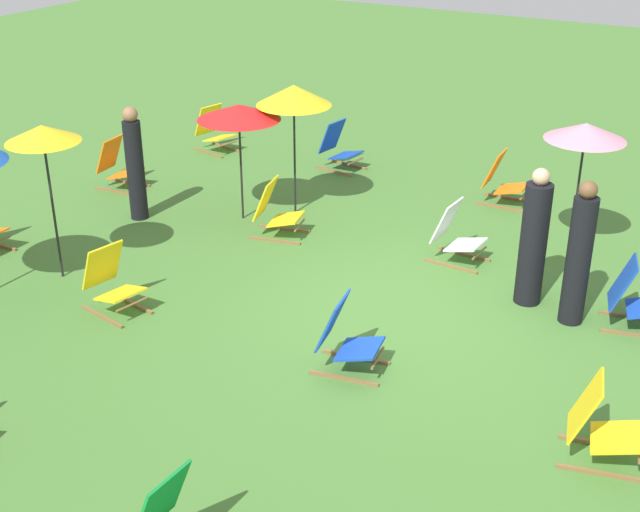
{
  "coord_description": "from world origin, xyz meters",
  "views": [
    {
      "loc": [
        -8.19,
        -3.48,
        5.0
      ],
      "look_at": [
        0.0,
        1.2,
        0.5
      ],
      "focal_mm": 48.07,
      "sensor_mm": 36.0,
      "label": 1
    }
  ],
  "objects": [
    {
      "name": "deckchair_3",
      "position": [
        1.05,
        -2.32,
        0.37
      ],
      "size": [
        0.65,
        0.86,
        0.83
      ],
      "rotation": [
        0.0,
        0.0,
        0.26
      ],
      "color": "olive",
      "rests_on": "ground"
    },
    {
      "name": "deckchair_14",
      "position": [
        -1.61,
        3.11,
        0.37
      ],
      "size": [
        0.61,
        0.84,
        0.83
      ],
      "rotation": [
        0.0,
        0.0,
        -0.2
      ],
      "color": "olive",
      "rests_on": "ground"
    },
    {
      "name": "deckchair_7",
      "position": [
        1.68,
        0.09,
        0.37
      ],
      "size": [
        0.52,
        0.78,
        0.83
      ],
      "rotation": [
        0.0,
        0.0,
        -0.05
      ],
      "color": "olive",
      "rests_on": "ground"
    },
    {
      "name": "umbrella_1",
      "position": [
        2.65,
        -1.2,
        1.73
      ],
      "size": [
        1.05,
        1.05,
        1.84
      ],
      "color": "black",
      "rests_on": "ground"
    },
    {
      "name": "person_1",
      "position": [
        1.05,
        -1.11,
        0.8
      ],
      "size": [
        0.42,
        0.42,
        1.71
      ],
      "rotation": [
        0.0,
        0.0,
        1.95
      ],
      "color": "black",
      "rests_on": "ground"
    },
    {
      "name": "ground_plane",
      "position": [
        0.0,
        0.0,
        0.0
      ],
      "size": [
        40.0,
        40.0,
        0.0
      ],
      "primitive_type": "plane",
      "color": "#477A33"
    },
    {
      "name": "deckchair_12",
      "position": [
        3.98,
        0.23,
        0.37
      ],
      "size": [
        0.51,
        0.78,
        0.83
      ],
      "rotation": [
        0.0,
        0.0,
        0.05
      ],
      "color": "olive",
      "rests_on": "ground"
    },
    {
      "name": "umbrella_2",
      "position": [
        -1.27,
        4.31,
        1.9
      ],
      "size": [
        0.91,
        0.91,
        2.02
      ],
      "color": "black",
      "rests_on": "ground"
    },
    {
      "name": "deckchair_6",
      "position": [
        -1.56,
        -2.56,
        0.37
      ],
      "size": [
        0.64,
        0.85,
        0.83
      ],
      "rotation": [
        0.0,
        0.0,
        0.23
      ],
      "color": "olive",
      "rests_on": "ground"
    },
    {
      "name": "person_2",
      "position": [
        0.84,
        -1.69,
        0.83
      ],
      "size": [
        0.39,
        0.39,
        1.74
      ],
      "rotation": [
        0.0,
        0.0,
        2.51
      ],
      "color": "black",
      "rests_on": "ground"
    },
    {
      "name": "deckchair_1",
      "position": [
        1.55,
        5.84,
        0.37
      ],
      "size": [
        0.54,
        0.8,
        0.83
      ],
      "rotation": [
        0.0,
        0.0,
        0.09
      ],
      "color": "olive",
      "rests_on": "ground"
    },
    {
      "name": "person_0",
      "position": [
        0.73,
        4.73,
        0.83
      ],
      "size": [
        0.37,
        0.37,
        1.7
      ],
      "rotation": [
        0.0,
        0.0,
        0.7
      ],
      "color": "black",
      "rests_on": "ground"
    },
    {
      "name": "umbrella_4",
      "position": [
        2.07,
        2.81,
        1.81
      ],
      "size": [
        1.1,
        1.1,
        1.96
      ],
      "color": "black",
      "rests_on": "ground"
    },
    {
      "name": "deckchair_8",
      "position": [
        -1.36,
        0.11,
        0.37
      ],
      "size": [
        0.6,
        0.83,
        0.83
      ],
      "rotation": [
        0.0,
        0.0,
        0.18
      ],
      "color": "olive",
      "rests_on": "ground"
    },
    {
      "name": "deckchair_4",
      "position": [
        4.14,
        3.19,
        0.37
      ],
      "size": [
        0.58,
        0.82,
        0.83
      ],
      "rotation": [
        0.0,
        0.0,
        -0.14
      ],
      "color": "olive",
      "rests_on": "ground"
    },
    {
      "name": "deckchair_13",
      "position": [
        3.86,
        5.62,
        0.37
      ],
      "size": [
        0.63,
        0.84,
        0.83
      ],
      "rotation": [
        0.0,
        0.0,
        -0.21
      ],
      "color": "olive",
      "rests_on": "ground"
    },
    {
      "name": "deckchair_0",
      "position": [
        1.2,
        2.61,
        0.37
      ],
      "size": [
        0.63,
        0.85,
        0.83
      ],
      "rotation": [
        0.0,
        0.0,
        0.23
      ],
      "color": "olive",
      "rests_on": "ground"
    },
    {
      "name": "umbrella_3",
      "position": [
        1.49,
        3.38,
        1.62
      ],
      "size": [
        1.2,
        1.2,
        1.74
      ],
      "color": "black",
      "rests_on": "ground"
    }
  ]
}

